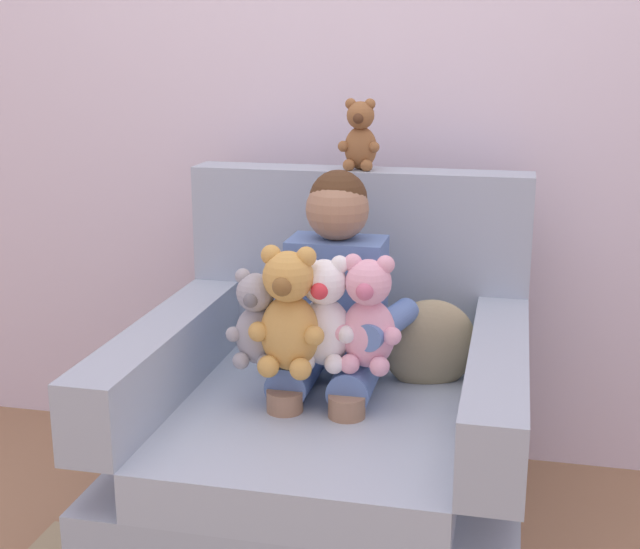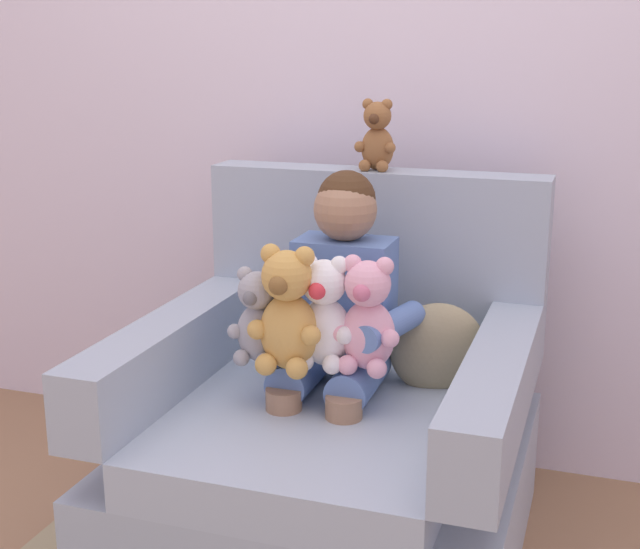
% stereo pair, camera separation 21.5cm
% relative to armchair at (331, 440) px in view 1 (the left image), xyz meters
% --- Properties ---
extents(back_wall, '(6.00, 0.10, 2.60)m').
position_rel_armchair_xyz_m(back_wall, '(0.00, 0.68, 0.99)').
color(back_wall, silver).
rests_on(back_wall, ground).
extents(armchair, '(1.01, 1.02, 0.99)m').
position_rel_armchair_xyz_m(armchair, '(0.00, 0.00, 0.00)').
color(armchair, '#9EADBC').
rests_on(armchair, ground).
extents(seated_child, '(0.45, 0.39, 0.82)m').
position_rel_armchair_xyz_m(seated_child, '(-0.01, 0.05, 0.35)').
color(seated_child, '#597AB7').
rests_on(seated_child, armchair).
extents(plush_white, '(0.17, 0.14, 0.29)m').
position_rel_armchair_xyz_m(plush_white, '(-0.00, -0.09, 0.38)').
color(plush_white, white).
rests_on(plush_white, armchair).
extents(plush_grey, '(0.15, 0.12, 0.25)m').
position_rel_armchair_xyz_m(plush_grey, '(-0.17, -0.12, 0.37)').
color(plush_grey, '#9E9EA3').
rests_on(plush_grey, armchair).
extents(plush_honey, '(0.19, 0.16, 0.32)m').
position_rel_armchair_xyz_m(plush_honey, '(-0.08, -0.15, 0.40)').
color(plush_honey, gold).
rests_on(plush_honey, armchair).
extents(plush_pink, '(0.18, 0.14, 0.30)m').
position_rel_armchair_xyz_m(plush_pink, '(0.11, -0.09, 0.39)').
color(plush_pink, '#EAA8BC').
rests_on(plush_pink, armchair).
extents(plush_brown_on_backrest, '(0.12, 0.10, 0.21)m').
position_rel_armchair_xyz_m(plush_brown_on_backrest, '(-0.00, 0.39, 0.78)').
color(plush_brown_on_backrest, brown).
rests_on(plush_brown_on_backrest, armchair).
extents(throw_pillow, '(0.28, 0.19, 0.26)m').
position_rel_armchair_xyz_m(throw_pillow, '(0.24, 0.15, 0.24)').
color(throw_pillow, '#998C66').
rests_on(throw_pillow, armchair).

